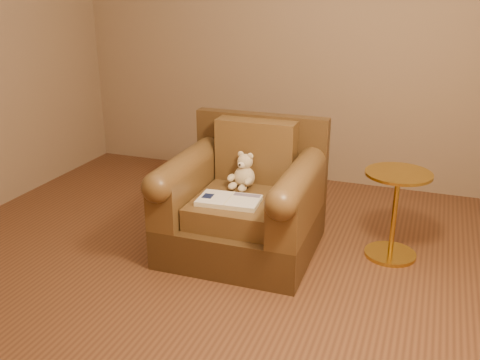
% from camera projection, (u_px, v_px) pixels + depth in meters
% --- Properties ---
extents(floor, '(4.00, 4.00, 0.00)m').
position_uv_depth(floor, '(193.00, 269.00, 3.55)').
color(floor, brown).
rests_on(floor, ground).
extents(armchair, '(1.01, 0.96, 0.89)m').
position_uv_depth(armchair, '(245.00, 203.00, 3.72)').
color(armchair, '#422C16').
rests_on(armchair, floor).
extents(teddy_bear, '(0.19, 0.21, 0.26)m').
position_uv_depth(teddy_bear, '(243.00, 174.00, 3.75)').
color(teddy_bear, '#CBB68E').
rests_on(teddy_bear, armchair).
extents(guidebook, '(0.42, 0.27, 0.03)m').
position_uv_depth(guidebook, '(229.00, 200.00, 3.51)').
color(guidebook, beige).
rests_on(guidebook, armchair).
extents(side_table, '(0.44, 0.44, 0.62)m').
position_uv_depth(side_table, '(395.00, 212.00, 3.61)').
color(side_table, gold).
rests_on(side_table, floor).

